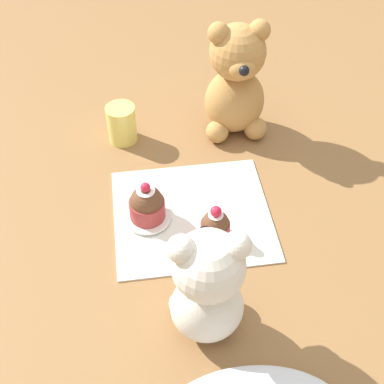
{
  "coord_description": "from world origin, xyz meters",
  "views": [
    {
      "loc": [
        0.08,
        0.58,
        0.67
      ],
      "look_at": [
        0.0,
        0.0,
        0.06
      ],
      "focal_mm": 50.0,
      "sensor_mm": 36.0,
      "label": 1
    }
  ],
  "objects_px": {
    "cupcake_near_cream_bear": "(215,225)",
    "cupcake_near_tan_bear": "(147,202)",
    "juice_glass": "(122,124)",
    "saucer_plate": "(148,214)",
    "teddy_bear_cream": "(207,287)",
    "teddy_bear_tan": "(236,82)"
  },
  "relations": [
    {
      "from": "cupcake_near_cream_bear",
      "to": "cupcake_near_tan_bear",
      "type": "height_order",
      "value": "cupcake_near_tan_bear"
    },
    {
      "from": "cupcake_near_tan_bear",
      "to": "juice_glass",
      "type": "bearing_deg",
      "value": -81.7
    },
    {
      "from": "saucer_plate",
      "to": "cupcake_near_tan_bear",
      "type": "relative_size",
      "value": 1.03
    },
    {
      "from": "cupcake_near_cream_bear",
      "to": "saucer_plate",
      "type": "distance_m",
      "value": 0.12
    },
    {
      "from": "teddy_bear_cream",
      "to": "cupcake_near_tan_bear",
      "type": "height_order",
      "value": "teddy_bear_cream"
    },
    {
      "from": "cupcake_near_tan_bear",
      "to": "juice_glass",
      "type": "height_order",
      "value": "cupcake_near_tan_bear"
    },
    {
      "from": "juice_glass",
      "to": "cupcake_near_cream_bear",
      "type": "bearing_deg",
      "value": 116.97
    },
    {
      "from": "saucer_plate",
      "to": "cupcake_near_tan_bear",
      "type": "distance_m",
      "value": 0.03
    },
    {
      "from": "cupcake_near_cream_bear",
      "to": "saucer_plate",
      "type": "height_order",
      "value": "cupcake_near_cream_bear"
    },
    {
      "from": "cupcake_near_cream_bear",
      "to": "juice_glass",
      "type": "relative_size",
      "value": 0.86
    },
    {
      "from": "teddy_bear_cream",
      "to": "saucer_plate",
      "type": "relative_size",
      "value": 2.64
    },
    {
      "from": "juice_glass",
      "to": "cupcake_near_tan_bear",
      "type": "bearing_deg",
      "value": 98.3
    },
    {
      "from": "cupcake_near_cream_bear",
      "to": "cupcake_near_tan_bear",
      "type": "xyz_separation_m",
      "value": [
        0.1,
        -0.05,
        0.01
      ]
    },
    {
      "from": "teddy_bear_tan",
      "to": "cupcake_near_cream_bear",
      "type": "distance_m",
      "value": 0.29
    },
    {
      "from": "cupcake_near_cream_bear",
      "to": "juice_glass",
      "type": "bearing_deg",
      "value": -63.03
    },
    {
      "from": "teddy_bear_cream",
      "to": "cupcake_near_cream_bear",
      "type": "bearing_deg",
      "value": -100.26
    },
    {
      "from": "teddy_bear_tan",
      "to": "juice_glass",
      "type": "bearing_deg",
      "value": -178.82
    },
    {
      "from": "teddy_bear_cream",
      "to": "juice_glass",
      "type": "xyz_separation_m",
      "value": [
        0.09,
        -0.42,
        -0.06
      ]
    },
    {
      "from": "teddy_bear_cream",
      "to": "cupcake_near_tan_bear",
      "type": "xyz_separation_m",
      "value": [
        0.06,
        -0.21,
        -0.06
      ]
    },
    {
      "from": "teddy_bear_tan",
      "to": "saucer_plate",
      "type": "distance_m",
      "value": 0.29
    },
    {
      "from": "teddy_bear_tan",
      "to": "cupcake_near_tan_bear",
      "type": "distance_m",
      "value": 0.29
    },
    {
      "from": "teddy_bear_cream",
      "to": "teddy_bear_tan",
      "type": "relative_size",
      "value": 0.89
    }
  ]
}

